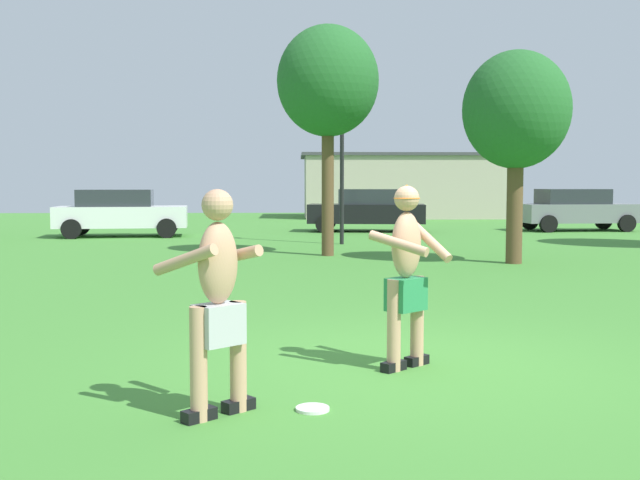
% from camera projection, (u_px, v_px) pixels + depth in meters
% --- Properties ---
extents(ground_plane, '(80.00, 80.00, 0.00)m').
position_uv_depth(ground_plane, '(407.00, 363.00, 7.47)').
color(ground_plane, '#428433').
extents(player_with_cap, '(0.80, 0.78, 1.75)m').
position_uv_depth(player_with_cap, '(407.00, 267.00, 7.20)').
color(player_with_cap, black).
rests_on(player_with_cap, ground_plane).
extents(player_in_gray, '(0.85, 0.74, 1.71)m').
position_uv_depth(player_in_gray, '(218.00, 297.00, 5.71)').
color(player_in_gray, black).
rests_on(player_in_gray, ground_plane).
extents(frisbee, '(0.26, 0.26, 0.03)m').
position_uv_depth(frisbee, '(313.00, 409.00, 5.91)').
color(frisbee, white).
rests_on(frisbee, ground_plane).
extents(car_gray_near_post, '(4.42, 2.29, 1.58)m').
position_uv_depth(car_gray_near_post, '(576.00, 209.00, 28.82)').
color(car_gray_near_post, slate).
rests_on(car_gray_near_post, ground_plane).
extents(car_white_mid_lot, '(4.48, 2.44, 1.58)m').
position_uv_depth(car_white_mid_lot, '(120.00, 212.00, 25.57)').
color(car_white_mid_lot, white).
rests_on(car_white_mid_lot, ground_plane).
extents(car_black_far_end, '(4.47, 2.42, 1.58)m').
position_uv_depth(car_black_far_end, '(368.00, 209.00, 28.38)').
color(car_black_far_end, black).
rests_on(car_black_far_end, ground_plane).
extents(lamp_post, '(0.60, 0.24, 5.33)m').
position_uv_depth(lamp_post, '(342.00, 131.00, 22.15)').
color(lamp_post, black).
rests_on(lamp_post, ground_plane).
extents(outbuilding_behind_lot, '(11.23, 6.19, 3.36)m').
position_uv_depth(outbuilding_behind_lot, '(406.00, 186.00, 40.94)').
color(outbuilding_behind_lot, '#B2A893').
rests_on(outbuilding_behind_lot, ground_plane).
extents(tree_right_field, '(2.47, 2.47, 5.60)m').
position_uv_depth(tree_right_field, '(328.00, 83.00, 18.48)').
color(tree_right_field, brown).
rests_on(tree_right_field, ground_plane).
extents(tree_near_building, '(2.35, 2.35, 4.68)m').
position_uv_depth(tree_near_building, '(516.00, 112.00, 16.69)').
color(tree_near_building, brown).
rests_on(tree_near_building, ground_plane).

